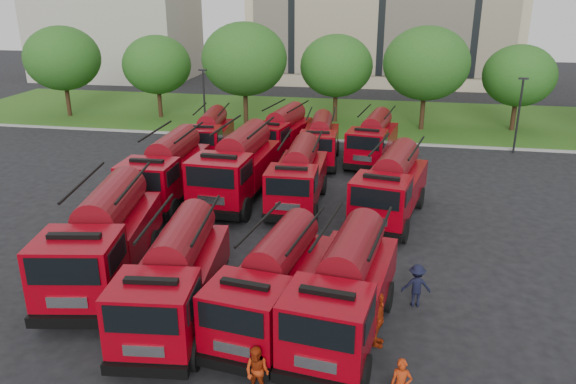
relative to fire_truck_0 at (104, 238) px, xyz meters
name	(u,v)px	position (x,y,z in m)	size (l,w,h in m)	color
ground	(300,246)	(6.80, 4.37, -1.79)	(140.00, 140.00, 0.00)	black
lawn	(349,117)	(6.80, 30.37, -1.73)	(70.00, 16.00, 0.12)	#2B5516
curb	(340,141)	(6.80, 22.27, -1.72)	(70.00, 0.30, 0.14)	gray
side_building	(117,36)	(-23.20, 48.37, 3.21)	(18.00, 12.00, 10.00)	#A19D8F
tree_0	(62,58)	(-17.20, 26.37, 3.23)	(6.30, 6.30, 7.70)	#382314
tree_1	(157,65)	(-9.20, 27.37, 2.76)	(5.71, 5.71, 6.98)	#382314
tree_2	(244,59)	(-1.20, 25.87, 3.56)	(6.72, 6.72, 8.22)	#382314
tree_3	(336,66)	(5.80, 28.37, 2.89)	(5.88, 5.88, 7.19)	#382314
tree_4	(426,63)	(12.80, 26.87, 3.43)	(6.55, 6.55, 8.01)	#382314
tree_5	(519,76)	(19.80, 27.87, 2.56)	(5.46, 5.46, 6.68)	#382314
lamp_post_0	(204,100)	(-3.20, 21.57, 1.10)	(0.60, 0.25, 5.11)	black
lamp_post_1	(519,111)	(18.80, 21.57, 1.10)	(0.60, 0.25, 5.11)	black
fire_truck_0	(104,238)	(0.00, 0.00, 0.00)	(3.99, 8.16, 3.56)	black
fire_truck_1	(176,277)	(3.64, -2.08, -0.17)	(3.20, 7.31, 3.23)	black
fire_truck_2	(272,282)	(6.85, -1.65, -0.26)	(3.26, 6.96, 3.05)	black
fire_truck_3	(345,289)	(9.25, -1.82, -0.17)	(3.36, 7.33, 3.22)	black
fire_truck_4	(167,170)	(-0.98, 8.68, -0.09)	(2.89, 7.51, 3.39)	black
fire_truck_5	(237,166)	(2.59, 9.55, 0.03)	(3.27, 8.09, 3.62)	black
fire_truck_6	(298,176)	(5.88, 9.29, -0.22)	(2.65, 6.93, 3.13)	black
fire_truck_7	(391,186)	(10.59, 8.35, -0.14)	(3.81, 7.57, 3.29)	black
fire_truck_8	(210,135)	(-1.35, 17.00, -0.32)	(2.92, 6.64, 2.93)	black
fire_truck_9	(281,133)	(3.23, 17.99, -0.22)	(3.47, 7.16, 3.12)	black
fire_truck_10	(320,140)	(6.00, 17.01, -0.33)	(2.64, 6.49, 2.90)	black
fire_truck_11	(373,139)	(9.34, 17.73, -0.27)	(3.22, 6.92, 3.03)	black
firefighter_2	(376,345)	(10.35, -2.32, -1.79)	(1.09, 0.62, 1.86)	#9B2A0B
firefighter_3	(415,305)	(11.63, 0.31, -1.79)	(1.03, 0.53, 1.60)	black
firefighter_4	(121,226)	(-1.92, 4.94, -1.79)	(0.75, 0.49, 1.54)	black
firefighter_5	(381,213)	(10.18, 8.90, -1.79)	(1.75, 0.75, 1.88)	#9B2A0B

